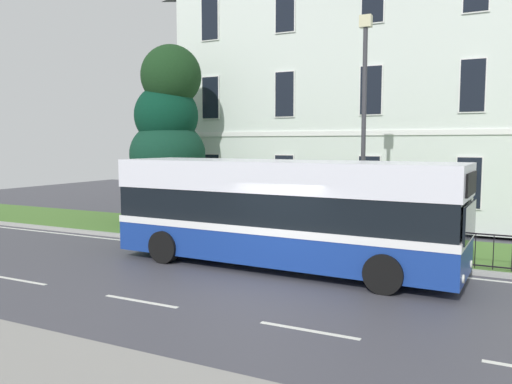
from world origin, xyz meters
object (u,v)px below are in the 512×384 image
georgian_townhouse (394,70)px  single_decker_bus (282,211)px  evergreen_tree (168,147)px  litter_bin (444,242)px  street_lamp_post (364,120)px

georgian_townhouse → single_decker_bus: (-0.66, -11.55, -5.33)m
evergreen_tree → single_decker_bus: evergreen_tree is taller
evergreen_tree → single_decker_bus: size_ratio=0.78×
georgian_townhouse → single_decker_bus: 12.74m
evergreen_tree → litter_bin: size_ratio=7.36×
single_decker_bus → litter_bin: (4.11, 2.50, -0.95)m
single_decker_bus → litter_bin: bearing=33.4°
single_decker_bus → street_lamp_post: street_lamp_post is taller
single_decker_bus → street_lamp_post: bearing=59.2°
evergreen_tree → litter_bin: 12.04m
georgian_townhouse → evergreen_tree: bearing=-139.8°
georgian_townhouse → evergreen_tree: georgian_townhouse is taller
street_lamp_post → litter_bin: 4.37m
evergreen_tree → georgian_townhouse: bearing=40.2°
georgian_townhouse → street_lamp_post: size_ratio=2.61×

